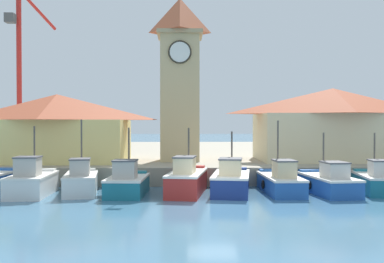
{
  "coord_description": "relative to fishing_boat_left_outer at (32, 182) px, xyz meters",
  "views": [
    {
      "loc": [
        -1.48,
        -22.53,
        4.06
      ],
      "look_at": [
        -0.85,
        8.14,
        3.5
      ],
      "focal_mm": 42.0,
      "sensor_mm": 36.0,
      "label": 1
    }
  ],
  "objects": [
    {
      "name": "ground_plane",
      "position": [
        9.99,
        -2.81,
        -0.77
      ],
      "size": [
        300.0,
        300.0,
        0.0
      ],
      "primitive_type": "plane",
      "color": "teal"
    },
    {
      "name": "quay_wharf",
      "position": [
        9.99,
        23.32,
        -0.16
      ],
      "size": [
        120.0,
        40.0,
        1.21
      ],
      "primitive_type": "cube",
      "color": "#9E937F",
      "rests_on": "ground"
    },
    {
      "name": "fishing_boat_left_outer",
      "position": [
        0.0,
        0.0,
        0.0
      ],
      "size": [
        2.26,
        4.33,
        3.9
      ],
      "color": "silver",
      "rests_on": "ground"
    },
    {
      "name": "fishing_boat_left_inner",
      "position": [
        2.63,
        0.59,
        -0.04
      ],
      "size": [
        2.42,
        4.5,
        4.29
      ],
      "color": "silver",
      "rests_on": "ground"
    },
    {
      "name": "fishing_boat_mid_left",
      "position": [
        5.36,
        0.06,
        -0.08
      ],
      "size": [
        2.28,
        4.22,
        3.81
      ],
      "color": "#196B7F",
      "rests_on": "ground"
    },
    {
      "name": "fishing_boat_center",
      "position": [
        8.74,
        0.37,
        0.02
      ],
      "size": [
        2.63,
        5.34,
        3.79
      ],
      "color": "#AD2823",
      "rests_on": "ground"
    },
    {
      "name": "fishing_boat_mid_right",
      "position": [
        11.3,
        0.48,
        -0.03
      ],
      "size": [
        2.81,
        5.21,
        3.58
      ],
      "color": "navy",
      "rests_on": "ground"
    },
    {
      "name": "fishing_boat_right_inner",
      "position": [
        14.21,
        0.61,
        -0.09
      ],
      "size": [
        2.04,
        5.22,
        4.23
      ],
      "color": "#2356A8",
      "rests_on": "ground"
    },
    {
      "name": "fishing_boat_right_outer",
      "position": [
        16.91,
        0.31,
        -0.11
      ],
      "size": [
        2.52,
        5.19,
        3.51
      ],
      "color": "#2356A8",
      "rests_on": "ground"
    },
    {
      "name": "fishing_boat_far_right",
      "position": [
        19.85,
        0.52,
        -0.08
      ],
      "size": [
        2.49,
        4.44,
        3.49
      ],
      "color": "#196B7F",
      "rests_on": "ground"
    },
    {
      "name": "clock_tower",
      "position": [
        8.3,
        9.03,
        7.04
      ],
      "size": [
        3.39,
        3.39,
        14.0
      ],
      "color": "tan",
      "rests_on": "quay_wharf"
    },
    {
      "name": "warehouse_left",
      "position": [
        -0.9,
        8.39,
        3.01
      ],
      "size": [
        10.68,
        6.79,
        5.02
      ],
      "color": "#E5D17A",
      "rests_on": "quay_wharf"
    },
    {
      "name": "warehouse_right",
      "position": [
        20.12,
        9.13,
        3.28
      ],
      "size": [
        11.79,
        6.93,
        5.56
      ],
      "color": "beige",
      "rests_on": "quay_wharf"
    },
    {
      "name": "port_crane_near",
      "position": [
        -9.54,
        24.83,
        6.91
      ],
      "size": [
        3.69,
        7.11,
        17.77
      ],
      "color": "maroon",
      "rests_on": "quay_wharf"
    }
  ]
}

